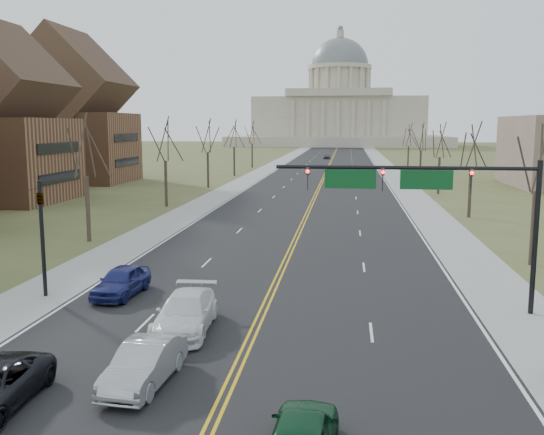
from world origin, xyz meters
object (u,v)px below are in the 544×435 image
(car_far_nb, at_px, (333,173))
(car_far_sb, at_px, (327,156))
(signal_mast, at_px, (425,190))
(car_sb_inner_lead, at_px, (144,364))
(signal_left, at_px, (42,225))
(car_sb_outer_second, at_px, (121,281))
(car_sb_inner_second, at_px, (185,313))

(car_far_nb, distance_m, car_far_sb, 54.91)
(signal_mast, xyz_separation_m, car_far_sb, (-8.76, 128.69, -5.06))
(car_far_nb, relative_size, car_far_sb, 1.19)
(signal_mast, height_order, car_sb_inner_lead, signal_mast)
(signal_left, bearing_deg, signal_mast, -0.00)
(car_sb_inner_lead, relative_size, car_sb_outer_second, 0.99)
(car_far_nb, bearing_deg, car_sb_inner_lead, 89.72)
(car_sb_outer_second, bearing_deg, car_far_nb, 86.76)
(car_far_sb, bearing_deg, car_sb_inner_second, -89.76)
(car_far_sb, bearing_deg, car_sb_inner_lead, -89.72)
(signal_mast, bearing_deg, car_far_sb, 93.90)
(car_sb_outer_second, xyz_separation_m, car_far_nb, (9.08, 73.28, -0.09))
(car_far_sb, bearing_deg, signal_left, -93.60)
(signal_mast, xyz_separation_m, car_far_nb, (-5.99, 73.85, -5.08))
(car_sb_inner_second, distance_m, car_far_nb, 78.25)
(car_far_sb, bearing_deg, signal_mast, -85.18)
(car_sb_inner_second, bearing_deg, signal_left, 150.31)
(car_sb_inner_lead, height_order, car_sb_inner_second, car_sb_inner_second)
(car_sb_outer_second, distance_m, car_far_nb, 73.84)
(signal_left, distance_m, car_sb_inner_second, 10.02)
(car_sb_inner_lead, bearing_deg, signal_left, 136.03)
(signal_mast, relative_size, car_far_nb, 2.51)
(car_sb_inner_lead, relative_size, car_sb_inner_second, 0.81)
(signal_mast, xyz_separation_m, signal_left, (-18.95, 0.00, -2.05))
(car_far_nb, bearing_deg, car_far_sb, -84.42)
(signal_mast, height_order, car_sb_outer_second, signal_mast)
(signal_mast, height_order, signal_left, signal_mast)
(car_far_sb, bearing_deg, car_far_nb, -86.18)
(signal_left, height_order, car_far_sb, signal_left)
(car_sb_outer_second, bearing_deg, signal_mast, 1.66)
(car_far_sb, bearing_deg, car_sb_outer_second, -91.89)
(car_sb_inner_lead, bearing_deg, car_far_sb, 93.97)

